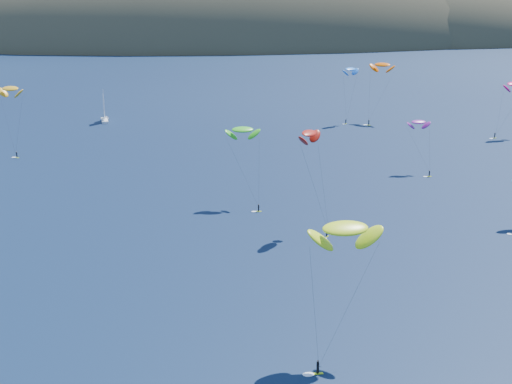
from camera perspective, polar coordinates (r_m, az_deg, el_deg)
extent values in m
ellipsoid|color=#3D3526|center=(626.78, -2.24, 11.22)|extent=(600.00, 300.00, 210.00)
ellipsoid|color=#3D3526|center=(663.48, -16.66, 11.33)|extent=(340.00, 240.00, 120.00)
ellipsoid|color=#3D3526|center=(639.80, 12.63, 11.24)|extent=(320.00, 220.00, 156.00)
cube|color=white|center=(270.13, -12.01, 5.60)|extent=(3.39, 8.47, 0.99)
cylinder|color=white|center=(269.60, -12.08, 6.82)|extent=(0.15, 0.15, 11.52)
cube|color=#B7DE18|center=(224.09, -18.58, 2.62)|extent=(1.43, 1.08, 0.08)
cylinder|color=black|center=(223.88, -18.60, 2.84)|extent=(0.33, 0.33, 1.52)
sphere|color=#8C6047|center=(223.67, -18.62, 3.06)|extent=(0.25, 0.25, 0.25)
ellipsoid|color=gold|center=(225.09, -19.07, 7.83)|extent=(9.63, 7.98, 4.90)
cube|color=#B7DE18|center=(101.90, 4.95, -14.28)|extent=(1.60, 0.54, 0.09)
cylinder|color=black|center=(101.38, 4.96, -13.80)|extent=(0.37, 0.37, 1.68)
sphere|color=#8C6047|center=(100.89, 4.98, -13.32)|extent=(0.28, 0.28, 0.28)
ellipsoid|color=#D4F51B|center=(101.72, 7.17, -2.90)|extent=(10.59, 5.38, 5.77)
cube|color=#B7DE18|center=(164.89, 0.21, -1.56)|extent=(1.33, 0.39, 0.07)
cylinder|color=black|center=(164.63, 0.21, -1.29)|extent=(0.31, 0.31, 1.42)
sphere|color=#8C6047|center=(164.36, 0.21, -1.01)|extent=(0.24, 0.24, 0.24)
ellipsoid|color=green|center=(168.17, -1.08, 5.02)|extent=(7.86, 3.69, 4.37)
cube|color=#B7DE18|center=(262.54, 7.18, 5.43)|extent=(1.30, 1.05, 0.07)
cylinder|color=black|center=(262.37, 7.19, 5.61)|extent=(0.31, 0.31, 1.41)
sphere|color=#8C6047|center=(262.21, 7.20, 5.79)|extent=(0.24, 0.24, 0.24)
ellipsoid|color=blue|center=(263.60, 7.57, 9.72)|extent=(8.21, 7.12, 4.21)
cube|color=#B7DE18|center=(198.48, 13.68, 1.21)|extent=(1.33, 0.40, 0.07)
cylinder|color=black|center=(198.25, 13.70, 1.44)|extent=(0.31, 0.31, 1.42)
sphere|color=#8C6047|center=(198.04, 13.71, 1.67)|extent=(0.24, 0.24, 0.24)
ellipsoid|color=#8A1B8D|center=(201.56, 12.89, 5.48)|extent=(6.39, 3.02, 3.55)
cube|color=#B7DE18|center=(250.62, 18.54, 4.10)|extent=(1.53, 0.81, 0.08)
cylinder|color=black|center=(250.42, 18.56, 4.31)|extent=(0.34, 0.34, 1.57)
sphere|color=#8C6047|center=(250.23, 18.58, 4.51)|extent=(0.26, 0.26, 0.26)
cube|color=#B7DE18|center=(150.15, 5.68, -3.58)|extent=(1.11, 1.25, 0.07)
cylinder|color=black|center=(149.86, 5.69, -3.29)|extent=(0.30, 0.30, 1.39)
sphere|color=#8C6047|center=(149.58, 5.70, -3.00)|extent=(0.23, 0.23, 0.23)
ellipsoid|color=#A4150B|center=(149.30, 4.28, 4.72)|extent=(7.39, 8.01, 4.17)
cube|color=#B7DE18|center=(261.39, 9.00, 5.31)|extent=(1.49, 1.32, 0.09)
cylinder|color=black|center=(261.19, 9.01, 5.51)|extent=(0.36, 0.36, 1.65)
sphere|color=#8C6047|center=(261.00, 9.02, 5.72)|extent=(0.28, 0.28, 0.28)
ellipsoid|color=#EA5600|center=(268.19, 10.08, 10.00)|extent=(9.87, 9.11, 5.14)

